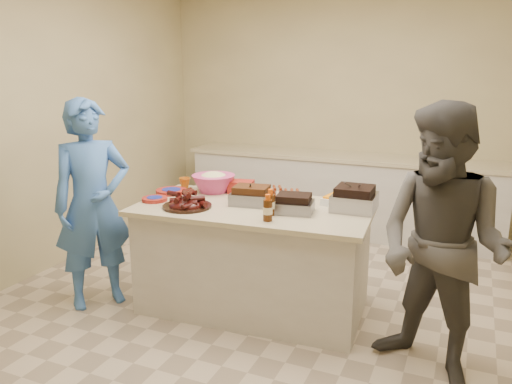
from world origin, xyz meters
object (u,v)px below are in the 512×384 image
at_px(island, 254,307).
at_px(bbq_bottle_a, 268,221).
at_px(bbq_bottle_b, 270,215).
at_px(roasting_pan, 354,210).
at_px(rib_platter, 187,207).
at_px(guest_blue, 101,301).
at_px(guest_gray, 429,374).
at_px(mustard_bottle, 252,199).
at_px(plastic_cup, 185,188).
at_px(coleslaw_bowl, 214,192).

bearing_deg(island, bbq_bottle_a, -55.43).
distance_m(bbq_bottle_a, bbq_bottle_b, 0.14).
bearing_deg(bbq_bottle_b, roasting_pan, 34.97).
height_order(rib_platter, guest_blue, rib_platter).
bearing_deg(roasting_pan, guest_gray, -43.49).
height_order(rib_platter, mustard_bottle, rib_platter).
relative_size(roasting_pan, mustard_bottle, 2.36).
relative_size(bbq_bottle_b, plastic_cup, 1.92).
bearing_deg(mustard_bottle, roasting_pan, 0.69).
bearing_deg(bbq_bottle_b, bbq_bottle_a, -75.91).
distance_m(rib_platter, guest_blue, 1.13).
xyz_separation_m(rib_platter, guest_gray, (1.82, -0.16, -0.84)).
bearing_deg(island, roasting_pan, 11.41).
relative_size(coleslaw_bowl, mustard_bottle, 2.78).
height_order(bbq_bottle_b, mustard_bottle, bbq_bottle_b).
bearing_deg(roasting_pan, bbq_bottle_a, -135.40).
height_order(island, rib_platter, rib_platter).
bearing_deg(bbq_bottle_a, bbq_bottle_b, 104.09).
height_order(roasting_pan, mustard_bottle, mustard_bottle).
distance_m(bbq_bottle_b, plastic_cup, 1.09).
xyz_separation_m(island, coleslaw_bowl, (-0.49, 0.28, 0.84)).
relative_size(coleslaw_bowl, bbq_bottle_a, 1.94).
bearing_deg(plastic_cup, island, -20.90).
distance_m(roasting_pan, guest_gray, 1.21).
bearing_deg(rib_platter, guest_blue, -166.24).
xyz_separation_m(island, guest_blue, (-1.19, -0.41, 0.00)).
bearing_deg(coleslaw_bowl, guest_blue, -135.36).
height_order(coleslaw_bowl, bbq_bottle_a, coleslaw_bowl).
distance_m(bbq_bottle_b, mustard_bottle, 0.46).
relative_size(rib_platter, plastic_cup, 3.75).
bearing_deg(roasting_pan, guest_blue, -163.69).
bearing_deg(guest_gray, roasting_pan, 164.69).
relative_size(roasting_pan, coleslaw_bowl, 0.85).
relative_size(island, guest_blue, 1.07).
bearing_deg(bbq_bottle_b, guest_gray, -10.84).
height_order(guest_blue, guest_gray, guest_gray).
distance_m(island, plastic_cup, 1.19).
distance_m(roasting_pan, guest_blue, 2.17).
bearing_deg(bbq_bottle_b, coleslaw_bowl, 147.52).
relative_size(coleslaw_bowl, plastic_cup, 3.68).
xyz_separation_m(guest_blue, guest_gray, (2.56, 0.02, 0.00)).
xyz_separation_m(bbq_bottle_b, plastic_cup, (-0.99, 0.46, 0.00)).
bearing_deg(bbq_bottle_b, rib_platter, -174.41).
distance_m(island, roasting_pan, 1.12).
relative_size(plastic_cup, guest_blue, 0.06).
distance_m(island, bbq_bottle_b, 0.88).
relative_size(bbq_bottle_a, guest_blue, 0.11).
height_order(plastic_cup, guest_gray, plastic_cup).
bearing_deg(roasting_pan, plastic_cup, 174.84).
height_order(coleslaw_bowl, guest_blue, coleslaw_bowl).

